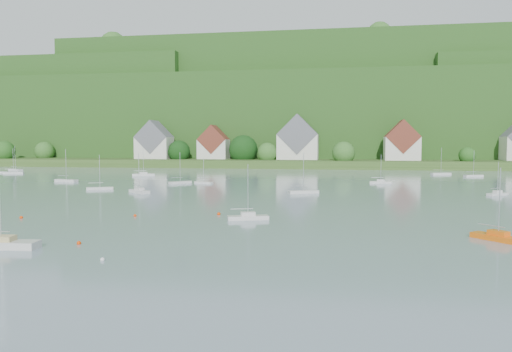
{
  "coord_description": "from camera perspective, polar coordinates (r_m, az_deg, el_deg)",
  "views": [
    {
      "loc": [
        21.44,
        -12.67,
        10.11
      ],
      "look_at": [
        6.82,
        75.0,
        4.0
      ],
      "focal_mm": 35.14,
      "sensor_mm": 36.0,
      "label": 1
    }
  ],
  "objects": [
    {
      "name": "mooring_buoy_3",
      "position": [
        69.83,
        -13.6,
        -4.5
      ],
      "size": [
        0.41,
        0.41,
        0.41
      ],
      "primitive_type": "sphere",
      "color": "#EA3B03",
      "rests_on": "ground"
    },
    {
      "name": "near_sailboat_2",
      "position": [
        53.69,
        -27.02,
        -6.84
      ],
      "size": [
        7.18,
        2.61,
        9.49
      ],
      "rotation": [
        0.0,
        0.0,
        0.09
      ],
      "color": "silver",
      "rests_on": "ground"
    },
    {
      "name": "near_sailboat_5",
      "position": [
        57.1,
        25.87,
        -6.24
      ],
      "size": [
        4.8,
        5.21,
        7.49
      ],
      "rotation": [
        0.0,
        0.0,
        -0.86
      ],
      "color": "orange",
      "rests_on": "ground"
    },
    {
      "name": "mooring_buoy_1",
      "position": [
        45.02,
        -17.08,
        -9.22
      ],
      "size": [
        0.38,
        0.38,
        0.38
      ],
      "primitive_type": "sphere",
      "color": "silver",
      "rests_on": "ground"
    },
    {
      "name": "village_building_2",
      "position": [
        201.34,
        4.8,
        3.97
      ],
      "size": [
        16.0,
        11.44,
        18.0
      ],
      "color": "beige",
      "rests_on": "far_shore_strip"
    },
    {
      "name": "mooring_buoy_5",
      "position": [
        73.05,
        -25.16,
        -4.4
      ],
      "size": [
        0.44,
        0.44,
        0.44
      ],
      "primitive_type": "sphere",
      "color": "#EA3B03",
      "rests_on": "ground"
    },
    {
      "name": "far_shore_strip",
      "position": [
        213.92,
        3.71,
        1.62
      ],
      "size": [
        600.0,
        60.0,
        3.0
      ],
      "primitive_type": "cube",
      "color": "#2F4C1C",
      "rests_on": "ground"
    },
    {
      "name": "village_building_0",
      "position": [
        213.8,
        -11.5,
        3.69
      ],
      "size": [
        14.0,
        10.4,
        16.0
      ],
      "color": "beige",
      "rests_on": "far_shore_strip"
    },
    {
      "name": "near_sailboat_3",
      "position": [
        65.05,
        -0.92,
        -4.64
      ],
      "size": [
        5.52,
        3.14,
        7.19
      ],
      "rotation": [
        0.0,
        0.0,
        0.33
      ],
      "color": "silver",
      "rests_on": "ground"
    },
    {
      "name": "far_sailboat_cluster",
      "position": [
        130.65,
        -0.81,
        -0.34
      ],
      "size": [
        199.56,
        71.07,
        8.71
      ],
      "color": "silver",
      "rests_on": "ground"
    },
    {
      "name": "mooring_buoy_2",
      "position": [
        69.49,
        -4.25,
        -4.44
      ],
      "size": [
        0.48,
        0.48,
        0.48
      ],
      "primitive_type": "sphere",
      "color": "#EA3B03",
      "rests_on": "ground"
    },
    {
      "name": "village_building_1",
      "position": [
        208.13,
        -4.85,
        3.55
      ],
      "size": [
        12.0,
        9.36,
        14.0
      ],
      "color": "beige",
      "rests_on": "far_shore_strip"
    },
    {
      "name": "village_building_3",
      "position": [
        200.06,
        16.27,
        3.58
      ],
      "size": [
        13.0,
        10.4,
        15.5
      ],
      "color": "beige",
      "rests_on": "far_shore_strip"
    },
    {
      "name": "mooring_buoy_0",
      "position": [
        52.77,
        -19.51,
        -7.34
      ],
      "size": [
        0.43,
        0.43,
        0.43
      ],
      "primitive_type": "sphere",
      "color": "#EA3B03",
      "rests_on": "ground"
    },
    {
      "name": "forested_ridge",
      "position": [
        282.31,
        5.22,
        6.51
      ],
      "size": [
        620.0,
        181.22,
        69.89
      ],
      "color": "#1E4415",
      "rests_on": "ground"
    }
  ]
}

